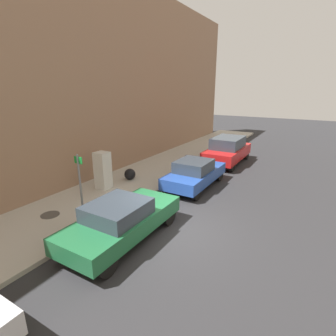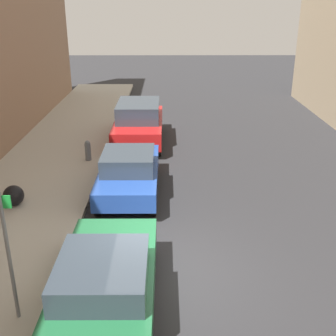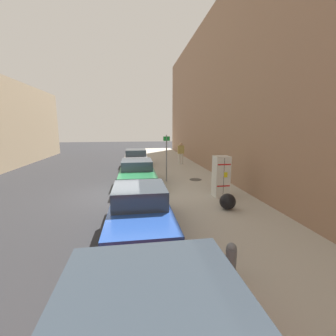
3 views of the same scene
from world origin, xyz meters
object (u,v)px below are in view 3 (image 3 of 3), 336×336
object	(u,v)px
discarded_refrigerator	(221,176)
fire_hydrant	(231,260)
parked_sedan_silver	(136,158)
parked_sedan_green	(137,172)
trash_bag	(228,201)
parked_hatchback_blue	(140,210)
street_sign_post	(167,156)
pedestrian_walking_far	(181,152)

from	to	relation	value
discarded_refrigerator	fire_hydrant	bearing A→B (deg)	70.52
fire_hydrant	parked_sedan_silver	xyz separation A→B (m)	(1.76, -14.48, 0.18)
discarded_refrigerator	parked_sedan_green	world-z (taller)	discarded_refrigerator
trash_bag	parked_sedan_green	xyz separation A→B (m)	(3.29, -4.55, 0.29)
fire_hydrant	parked_hatchback_blue	world-z (taller)	parked_hatchback_blue
trash_bag	parked_sedan_green	distance (m)	5.62
discarded_refrigerator	street_sign_post	size ratio (longest dim) A/B	0.69
trash_bag	parked_sedan_green	size ratio (longest dim) A/B	0.13
trash_bag	parked_sedan_green	world-z (taller)	parked_sedan_green
fire_hydrant	trash_bag	size ratio (longest dim) A/B	1.27
street_sign_post	parked_sedan_silver	world-z (taller)	street_sign_post
street_sign_post	pedestrian_walking_far	size ratio (longest dim) A/B	1.46
discarded_refrigerator	fire_hydrant	xyz separation A→B (m)	(1.88, 5.32, -0.51)
discarded_refrigerator	parked_sedan_silver	distance (m)	9.86
discarded_refrigerator	street_sign_post	xyz separation A→B (m)	(1.99, -3.08, 0.56)
pedestrian_walking_far	parked_hatchback_blue	distance (m)	12.22
parked_sedan_green	fire_hydrant	bearing A→B (deg)	101.99
fire_hydrant	parked_sedan_green	distance (m)	8.45
discarded_refrigerator	parked_sedan_silver	world-z (taller)	discarded_refrigerator
street_sign_post	pedestrian_walking_far	xyz separation A→B (m)	(-2.04, -5.83, -0.41)
street_sign_post	trash_bag	world-z (taller)	street_sign_post
street_sign_post	parked_hatchback_blue	size ratio (longest dim) A/B	0.62
discarded_refrigerator	trash_bag	xyz separation A→B (m)	(0.35, 1.61, -0.60)
parked_sedan_green	discarded_refrigerator	bearing A→B (deg)	141.03
discarded_refrigerator	pedestrian_walking_far	world-z (taller)	discarded_refrigerator
parked_sedan_silver	parked_sedan_green	bearing A→B (deg)	90.00
fire_hydrant	pedestrian_walking_far	distance (m)	14.38
discarded_refrigerator	parked_hatchback_blue	size ratio (longest dim) A/B	0.43
parked_sedan_silver	street_sign_post	bearing A→B (deg)	105.18
trash_bag	parked_sedan_green	bearing A→B (deg)	-54.17
street_sign_post	fire_hydrant	world-z (taller)	street_sign_post
street_sign_post	parked_sedan_silver	size ratio (longest dim) A/B	0.57
fire_hydrant	parked_sedan_silver	world-z (taller)	parked_sedan_silver
pedestrian_walking_far	parked_sedan_green	bearing A→B (deg)	-127.81
trash_bag	parked_sedan_silver	xyz separation A→B (m)	(3.29, -10.77, 0.27)
parked_sedan_silver	parked_sedan_green	size ratio (longest dim) A/B	1.02
parked_sedan_green	street_sign_post	bearing A→B (deg)	-175.20
street_sign_post	parked_sedan_silver	xyz separation A→B (m)	(1.65, -6.08, -0.89)
pedestrian_walking_far	parked_sedan_silver	size ratio (longest dim) A/B	0.39
fire_hydrant	pedestrian_walking_far	world-z (taller)	pedestrian_walking_far
parked_hatchback_blue	street_sign_post	bearing A→B (deg)	-105.86
parked_hatchback_blue	parked_sedan_silver	bearing A→B (deg)	-90.00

